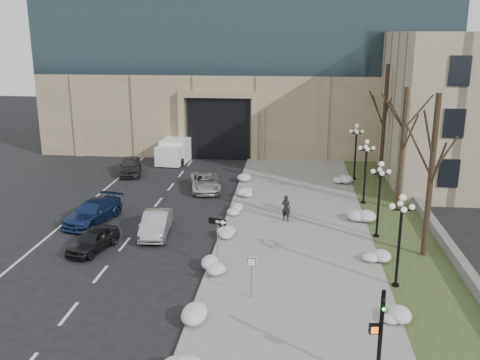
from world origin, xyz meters
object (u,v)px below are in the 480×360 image
at_px(car_b, 156,224).
at_px(keep_sign, 252,269).
at_px(lamppost_b, 380,189).
at_px(lamppost_d, 356,144).
at_px(lamppost_c, 366,163).
at_px(car_c, 93,212).
at_px(box_truck, 178,149).
at_px(car_a, 93,240).
at_px(one_way_sign, 220,228).
at_px(traffic_signal, 379,341).
at_px(car_d, 205,182).
at_px(car_e, 130,166).
at_px(lamppost_a, 400,228).
at_px(pedestrian, 286,208).

distance_m(car_b, keep_sign, 10.05).
height_order(lamppost_b, lamppost_d, same).
bearing_deg(lamppost_c, car_c, -162.91).
relative_size(car_b, box_truck, 0.62).
height_order(car_c, keep_sign, keep_sign).
height_order(car_a, box_truck, box_truck).
height_order(one_way_sign, traffic_signal, traffic_signal).
xyz_separation_m(car_d, lamppost_c, (11.89, -2.36, 2.42)).
height_order(box_truck, lamppost_b, lamppost_b).
xyz_separation_m(car_e, traffic_signal, (17.11, -27.41, 1.13)).
bearing_deg(lamppost_a, box_truck, 122.65).
xyz_separation_m(one_way_sign, lamppost_a, (8.75, -1.31, 0.80)).
xyz_separation_m(car_a, lamppost_c, (16.26, 10.05, 2.44)).
bearing_deg(car_a, car_e, 114.50).
relative_size(pedestrian, lamppost_b, 0.36).
xyz_separation_m(car_c, one_way_sign, (9.22, -6.16, 1.56)).
xyz_separation_m(box_truck, lamppost_b, (16.21, -18.79, 2.02)).
bearing_deg(car_b, lamppost_a, -28.30).
relative_size(traffic_signal, lamppost_b, 0.79).
relative_size(lamppost_a, lamppost_d, 1.00).
distance_m(keep_sign, lamppost_c, 16.52).
distance_m(car_c, keep_sign, 14.59).
distance_m(car_a, lamppost_c, 19.27).
distance_m(car_e, one_way_sign, 21.05).
xyz_separation_m(car_e, lamppost_b, (19.17, -13.04, 2.32)).
relative_size(car_c, car_d, 1.05).
xyz_separation_m(car_b, traffic_signal, (11.27, -13.57, 1.17)).
xyz_separation_m(car_d, car_e, (-7.28, 4.18, 0.10)).
distance_m(car_e, traffic_signal, 32.34).
bearing_deg(car_d, lamppost_d, 5.69).
bearing_deg(lamppost_d, traffic_signal, -94.29).
height_order(car_d, lamppost_a, lamppost_a).
relative_size(car_d, car_e, 1.06).
distance_m(car_b, car_e, 15.02).
bearing_deg(traffic_signal, keep_sign, 122.78).
xyz_separation_m(car_e, lamppost_a, (19.17, -19.54, 2.32)).
xyz_separation_m(pedestrian, lamppost_c, (5.48, 4.28, 2.09)).
relative_size(box_truck, traffic_signal, 1.85).
bearing_deg(box_truck, lamppost_a, -52.36).
height_order(pedestrian, traffic_signal, traffic_signal).
bearing_deg(car_a, car_c, 125.36).
relative_size(car_d, lamppost_b, 0.99).
xyz_separation_m(car_c, pedestrian, (12.50, 1.25, 0.27)).
height_order(car_b, lamppost_d, lamppost_d).
bearing_deg(car_e, car_a, -94.59).
xyz_separation_m(pedestrian, one_way_sign, (-3.28, -7.41, 1.30)).
height_order(car_b, keep_sign, keep_sign).
height_order(traffic_signal, lamppost_b, lamppost_b).
bearing_deg(car_d, car_a, -122.86).
xyz_separation_m(car_a, car_b, (2.94, 2.75, 0.07)).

